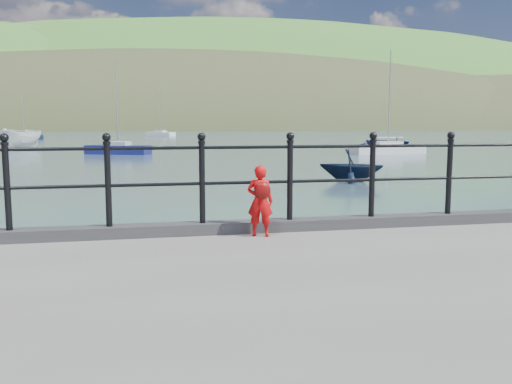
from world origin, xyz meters
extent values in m
plane|color=#2D4251|center=(0.00, 0.00, 0.00)|extent=(600.00, 600.00, 0.00)
cube|color=#28282B|center=(0.00, -0.15, 1.07)|extent=(60.00, 0.30, 0.15)
cylinder|color=black|center=(0.00, -0.15, 1.67)|extent=(18.00, 0.04, 0.04)
cylinder|color=black|center=(0.00, -0.15, 2.15)|extent=(18.00, 0.04, 0.04)
cylinder|color=black|center=(-3.00, -0.15, 1.67)|extent=(0.08, 0.08, 1.05)
sphere|color=black|center=(-3.00, -0.15, 2.29)|extent=(0.11, 0.11, 0.11)
cylinder|color=black|center=(-1.80, -0.15, 1.67)|extent=(0.08, 0.08, 1.05)
sphere|color=black|center=(-1.80, -0.15, 2.29)|extent=(0.11, 0.11, 0.11)
cylinder|color=black|center=(-0.60, -0.15, 1.67)|extent=(0.08, 0.08, 1.05)
sphere|color=black|center=(-0.60, -0.15, 2.29)|extent=(0.11, 0.11, 0.11)
cylinder|color=black|center=(0.60, -0.15, 1.67)|extent=(0.08, 0.08, 1.05)
sphere|color=black|center=(0.60, -0.15, 2.29)|extent=(0.11, 0.11, 0.11)
cylinder|color=black|center=(1.80, -0.15, 1.67)|extent=(0.08, 0.08, 1.05)
sphere|color=black|center=(1.80, -0.15, 2.29)|extent=(0.11, 0.11, 0.11)
cylinder|color=black|center=(3.00, -0.15, 1.67)|extent=(0.08, 0.08, 1.05)
sphere|color=black|center=(3.00, -0.15, 2.29)|extent=(0.11, 0.11, 0.11)
ellipsoid|color=#333A21|center=(20.00, 195.00, -15.40)|extent=(400.00, 100.00, 88.00)
ellipsoid|color=#387026|center=(60.00, 255.00, -27.30)|extent=(600.00, 180.00, 156.00)
cube|color=silver|center=(-35.00, 181.00, 3.00)|extent=(9.00, 6.00, 6.00)
cube|color=#4C4744|center=(-35.00, 181.00, 7.00)|extent=(9.50, 6.50, 2.00)
cube|color=silver|center=(-12.00, 181.00, 3.00)|extent=(9.00, 6.00, 6.00)
cube|color=#4C4744|center=(-12.00, 181.00, 7.00)|extent=(9.50, 6.50, 2.00)
cube|color=silver|center=(18.00, 181.00, 3.00)|extent=(9.00, 6.00, 6.00)
cube|color=#4C4744|center=(18.00, 181.00, 7.00)|extent=(9.50, 6.50, 2.00)
cube|color=silver|center=(45.00, 181.00, 3.00)|extent=(9.00, 6.00, 6.00)
cube|color=#4C4744|center=(45.00, 181.00, 7.00)|extent=(9.50, 6.50, 2.00)
imported|color=red|center=(0.12, -0.45, 1.46)|extent=(0.40, 0.33, 0.93)
ellipsoid|color=#C30907|center=(0.12, -0.58, 1.61)|extent=(0.22, 0.11, 0.23)
imported|color=#121950|center=(21.34, 39.85, 0.62)|extent=(4.99, 6.47, 1.24)
imported|color=white|center=(-13.03, 50.56, 0.95)|extent=(4.23, 5.17, 1.91)
imported|color=black|center=(7.27, 14.26, 0.69)|extent=(3.39, 3.24, 1.39)
cube|color=navy|center=(-3.18, 36.62, 0.25)|extent=(5.25, 3.60, 0.90)
cube|color=beige|center=(-3.18, 36.62, 0.75)|extent=(2.08, 1.77, 0.50)
cylinder|color=#A5A5A8|center=(-3.18, 36.62, 3.98)|extent=(0.10, 0.10, 6.56)
cylinder|color=#A5A5A8|center=(-3.18, 36.62, 1.30)|extent=(2.08, 1.01, 0.06)
cube|color=black|center=(-18.05, 76.98, 0.25)|extent=(5.04, 3.92, 0.90)
cube|color=beige|center=(-18.05, 76.98, 0.75)|extent=(2.05, 1.83, 0.50)
cylinder|color=#A5A5A8|center=(-18.05, 76.98, 3.87)|extent=(0.10, 0.10, 6.33)
cylinder|color=#A5A5A8|center=(-18.05, 76.98, 1.30)|extent=(1.94, 1.22, 0.06)
cube|color=silver|center=(17.76, 32.72, 0.25)|extent=(6.12, 2.23, 0.90)
cube|color=beige|center=(17.76, 32.72, 0.75)|extent=(2.20, 1.36, 0.50)
cylinder|color=#A5A5A8|center=(17.76, 32.72, 4.39)|extent=(0.10, 0.10, 7.37)
cylinder|color=#A5A5A8|center=(17.76, 32.72, 1.30)|extent=(2.69, 0.32, 0.06)
cube|color=white|center=(2.02, 95.10, 0.25)|extent=(5.57, 5.38, 0.90)
cube|color=beige|center=(2.02, 95.10, 0.75)|extent=(2.38, 2.34, 0.50)
cylinder|color=#A5A5A8|center=(2.02, 95.10, 4.67)|extent=(0.10, 0.10, 7.95)
cylinder|color=#A5A5A8|center=(2.02, 95.10, 1.30)|extent=(2.00, 1.88, 0.06)
camera|label=1|loc=(-1.37, -7.24, 2.47)|focal=38.00mm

